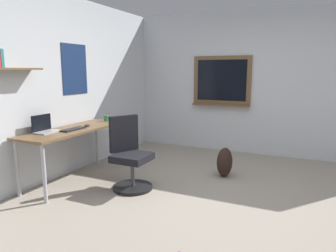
{
  "coord_description": "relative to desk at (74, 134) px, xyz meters",
  "views": [
    {
      "loc": [
        -3.42,
        -0.91,
        1.53
      ],
      "look_at": [
        0.04,
        0.73,
        0.85
      ],
      "focal_mm": 33.45,
      "sensor_mm": 36.0,
      "label": 1
    }
  ],
  "objects": [
    {
      "name": "backpack",
      "position": [
        1.05,
        -1.86,
        -0.45
      ],
      "size": [
        0.32,
        0.22,
        0.43
      ],
      "primitive_type": "ellipsoid",
      "color": "black",
      "rests_on": "ground"
    },
    {
      "name": "computer_mouse",
      "position": [
        0.2,
        -0.07,
        0.09
      ],
      "size": [
        0.1,
        0.06,
        0.03
      ],
      "primitive_type": "ellipsoid",
      "color": "#262628",
      "rests_on": "desk"
    },
    {
      "name": "ground_plane",
      "position": [
        0.14,
        -2.09,
        -0.67
      ],
      "size": [
        5.2,
        5.2,
        0.0
      ],
      "primitive_type": "plane",
      "color": "#9E9384",
      "rests_on": "ground"
    },
    {
      "name": "desk",
      "position": [
        0.0,
        0.0,
        0.0
      ],
      "size": [
        1.65,
        0.56,
        0.74
      ],
      "color": "brown",
      "rests_on": "ground"
    },
    {
      "name": "laptop",
      "position": [
        -0.37,
        0.14,
        0.13
      ],
      "size": [
        0.31,
        0.21,
        0.23
      ],
      "color": "#ADAFB5",
      "rests_on": "desk"
    },
    {
      "name": "office_chair",
      "position": [
        0.08,
        -0.85,
        -0.26
      ],
      "size": [
        0.55,
        0.56,
        0.95
      ],
      "color": "black",
      "rests_on": "ground"
    },
    {
      "name": "coffee_mug",
      "position": [
        0.72,
        -0.02,
        0.12
      ],
      "size": [
        0.08,
        0.08,
        0.09
      ],
      "primitive_type": "cylinder",
      "color": "#338C4C",
      "rests_on": "desk"
    },
    {
      "name": "wall_right",
      "position": [
        2.59,
        -2.06,
        0.63
      ],
      "size": [
        0.22,
        5.0,
        2.6
      ],
      "color": "silver",
      "rests_on": "ground"
    },
    {
      "name": "wall_back",
      "position": [
        0.13,
        0.36,
        0.63
      ],
      "size": [
        5.0,
        0.3,
        2.6
      ],
      "color": "silver",
      "rests_on": "ground"
    },
    {
      "name": "keyboard",
      "position": [
        -0.08,
        -0.07,
        0.08
      ],
      "size": [
        0.37,
        0.13,
        0.02
      ],
      "primitive_type": "cube",
      "color": "black",
      "rests_on": "desk"
    }
  ]
}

